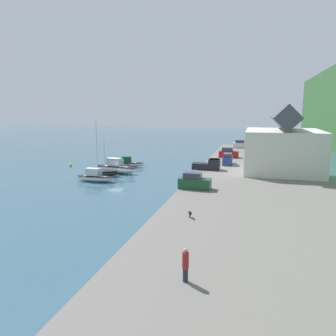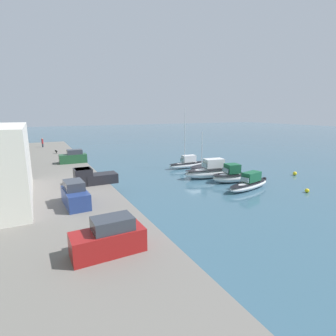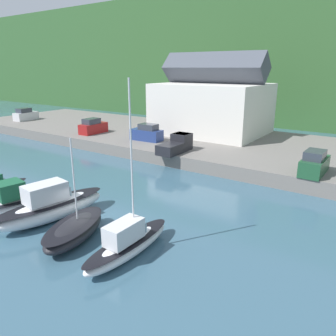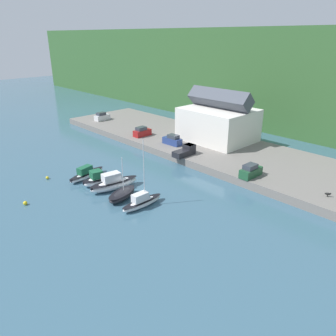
{
  "view_description": "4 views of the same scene",
  "coord_description": "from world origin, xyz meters",
  "px_view_note": "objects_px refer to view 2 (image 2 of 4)",
  "views": [
    {
      "loc": [
        52.88,
        23.75,
        11.69
      ],
      "look_at": [
        -2.57,
        8.93,
        1.43
      ],
      "focal_mm": 35.0,
      "sensor_mm": 36.0,
      "label": 1
    },
    {
      "loc": [
        -32.95,
        21.52,
        9.51
      ],
      "look_at": [
        -0.22,
        4.87,
        1.62
      ],
      "focal_mm": 28.0,
      "sensor_mm": 36.0,
      "label": 2
    },
    {
      "loc": [
        16.44,
        -13.98,
        10.46
      ],
      "look_at": [
        0.51,
        9.08,
        1.84
      ],
      "focal_mm": 35.0,
      "sensor_mm": 36.0,
      "label": 3
    },
    {
      "loc": [
        37.59,
        -27.36,
        22.84
      ],
      "look_at": [
        0.84,
        7.64,
        2.19
      ],
      "focal_mm": 35.0,
      "sensor_mm": 36.0,
      "label": 4
    }
  ],
  "objects_px": {
    "moored_boat_1": "(231,176)",
    "pickup_truck_0": "(92,177)",
    "moored_boat_4": "(187,163)",
    "mooring_buoy_0": "(307,191)",
    "moored_boat_0": "(250,183)",
    "parked_car_3": "(109,238)",
    "moored_boat_3": "(203,168)",
    "moored_boat_2": "(211,171)",
    "mooring_buoy_1": "(295,173)",
    "dog_on_quay": "(56,151)",
    "parked_car_1": "(73,157)",
    "person_on_quay": "(42,142)",
    "parked_car_0": "(75,195)"
  },
  "relations": [
    {
      "from": "moored_boat_4",
      "to": "moored_boat_1",
      "type": "bearing_deg",
      "value": -177.39
    },
    {
      "from": "parked_car_0",
      "to": "parked_car_1",
      "type": "distance_m",
      "value": 21.05
    },
    {
      "from": "moored_boat_1",
      "to": "moored_boat_4",
      "type": "distance_m",
      "value": 10.73
    },
    {
      "from": "moored_boat_1",
      "to": "parked_car_3",
      "type": "xyz_separation_m",
      "value": [
        -13.18,
        20.23,
        1.39
      ]
    },
    {
      "from": "moored_boat_0",
      "to": "moored_boat_4",
      "type": "distance_m",
      "value": 14.48
    },
    {
      "from": "moored_boat_3",
      "to": "moored_boat_4",
      "type": "height_order",
      "value": "moored_boat_4"
    },
    {
      "from": "dog_on_quay",
      "to": "moored_boat_2",
      "type": "bearing_deg",
      "value": -77.49
    },
    {
      "from": "moored_boat_0",
      "to": "parked_car_3",
      "type": "relative_size",
      "value": 1.79
    },
    {
      "from": "mooring_buoy_0",
      "to": "parked_car_3",
      "type": "bearing_deg",
      "value": 101.65
    },
    {
      "from": "pickup_truck_0",
      "to": "mooring_buoy_1",
      "type": "bearing_deg",
      "value": -97.74
    },
    {
      "from": "moored_boat_1",
      "to": "person_on_quay",
      "type": "relative_size",
      "value": 2.58
    },
    {
      "from": "moored_boat_0",
      "to": "parked_car_1",
      "type": "height_order",
      "value": "parked_car_1"
    },
    {
      "from": "moored_boat_1",
      "to": "mooring_buoy_1",
      "type": "xyz_separation_m",
      "value": [
        -1.37,
        -11.41,
        -0.63
      ]
    },
    {
      "from": "moored_boat_1",
      "to": "parked_car_0",
      "type": "bearing_deg",
      "value": 110.18
    },
    {
      "from": "moored_boat_2",
      "to": "mooring_buoy_0",
      "type": "bearing_deg",
      "value": -143.74
    },
    {
      "from": "moored_boat_4",
      "to": "mooring_buoy_0",
      "type": "distance_m",
      "value": 19.49
    },
    {
      "from": "moored_boat_2",
      "to": "parked_car_0",
      "type": "distance_m",
      "value": 21.17
    },
    {
      "from": "parked_car_0",
      "to": "pickup_truck_0",
      "type": "relative_size",
      "value": 0.91
    },
    {
      "from": "parked_car_3",
      "to": "mooring_buoy_1",
      "type": "relative_size",
      "value": 7.25
    },
    {
      "from": "moored_boat_0",
      "to": "moored_boat_3",
      "type": "bearing_deg",
      "value": -13.2
    },
    {
      "from": "mooring_buoy_0",
      "to": "moored_boat_4",
      "type": "bearing_deg",
      "value": 16.45
    },
    {
      "from": "moored_boat_0",
      "to": "parked_car_3",
      "type": "bearing_deg",
      "value": 102.81
    },
    {
      "from": "mooring_buoy_0",
      "to": "mooring_buoy_1",
      "type": "relative_size",
      "value": 0.87
    },
    {
      "from": "parked_car_1",
      "to": "person_on_quay",
      "type": "xyz_separation_m",
      "value": [
        23.53,
        3.79,
        0.18
      ]
    },
    {
      "from": "moored_boat_1",
      "to": "pickup_truck_0",
      "type": "relative_size",
      "value": 1.17
    },
    {
      "from": "moored_boat_0",
      "to": "moored_boat_2",
      "type": "xyz_separation_m",
      "value": [
        6.93,
        0.82,
        0.28
      ]
    },
    {
      "from": "moored_boat_2",
      "to": "moored_boat_3",
      "type": "xyz_separation_m",
      "value": [
        3.58,
        -0.98,
        -0.37
      ]
    },
    {
      "from": "moored_boat_1",
      "to": "mooring_buoy_1",
      "type": "height_order",
      "value": "moored_boat_1"
    },
    {
      "from": "dog_on_quay",
      "to": "mooring_buoy_1",
      "type": "xyz_separation_m",
      "value": [
        -30.14,
        -31.4,
        -1.56
      ]
    },
    {
      "from": "parked_car_3",
      "to": "mooring_buoy_1",
      "type": "xyz_separation_m",
      "value": [
        11.81,
        -31.64,
        -2.02
      ]
    },
    {
      "from": "moored_boat_0",
      "to": "person_on_quay",
      "type": "height_order",
      "value": "person_on_quay"
    },
    {
      "from": "dog_on_quay",
      "to": "moored_boat_4",
      "type": "bearing_deg",
      "value": -66.96
    },
    {
      "from": "moored_boat_1",
      "to": "pickup_truck_0",
      "type": "xyz_separation_m",
      "value": [
        2.58,
        18.11,
        1.29
      ]
    },
    {
      "from": "moored_boat_3",
      "to": "mooring_buoy_0",
      "type": "height_order",
      "value": "moored_boat_3"
    },
    {
      "from": "moored_boat_3",
      "to": "moored_boat_0",
      "type": "bearing_deg",
      "value": 161.13
    },
    {
      "from": "moored_boat_0",
      "to": "moored_boat_1",
      "type": "height_order",
      "value": "moored_boat_1"
    },
    {
      "from": "moored_boat_0",
      "to": "dog_on_quay",
      "type": "distance_m",
      "value": 38.14
    },
    {
      "from": "parked_car_1",
      "to": "person_on_quay",
      "type": "relative_size",
      "value": 1.98
    },
    {
      "from": "moored_boat_1",
      "to": "pickup_truck_0",
      "type": "height_order",
      "value": "pickup_truck_0"
    },
    {
      "from": "person_on_quay",
      "to": "mooring_buoy_1",
      "type": "distance_m",
      "value": 53.67
    },
    {
      "from": "moored_boat_1",
      "to": "mooring_buoy_0",
      "type": "bearing_deg",
      "value": -138.02
    },
    {
      "from": "parked_car_1",
      "to": "moored_boat_0",
      "type": "bearing_deg",
      "value": -137.93
    },
    {
      "from": "moored_boat_0",
      "to": "moored_boat_2",
      "type": "distance_m",
      "value": 6.98
    },
    {
      "from": "moored_boat_1",
      "to": "moored_boat_2",
      "type": "xyz_separation_m",
      "value": [
        3.17,
        0.91,
        0.12
      ]
    },
    {
      "from": "pickup_truck_0",
      "to": "moored_boat_0",
      "type": "bearing_deg",
      "value": -109.49
    },
    {
      "from": "parked_car_1",
      "to": "mooring_buoy_1",
      "type": "distance_m",
      "value": 34.96
    },
    {
      "from": "moored_boat_2",
      "to": "mooring_buoy_1",
      "type": "height_order",
      "value": "moored_boat_2"
    },
    {
      "from": "moored_boat_0",
      "to": "pickup_truck_0",
      "type": "bearing_deg",
      "value": 58.36
    },
    {
      "from": "moored_boat_4",
      "to": "parked_car_0",
      "type": "relative_size",
      "value": 2.33
    },
    {
      "from": "moored_boat_0",
      "to": "moored_boat_2",
      "type": "bearing_deg",
      "value": -5.57
    }
  ]
}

